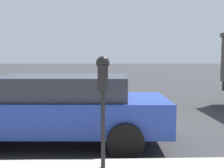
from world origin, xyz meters
TOP-DOWN VIEW (x-y plane):
  - ground_plane at (0.00, 0.00)m, footprint 220.00×220.00m
  - parking_meter at (-2.52, -0.33)m, footprint 0.21×0.19m
  - car_blue at (-0.85, 0.61)m, footprint 2.15×4.59m

SIDE VIEW (x-z plane):
  - ground_plane at x=0.00m, z-range 0.00..0.00m
  - car_blue at x=-0.85m, z-range 0.06..1.44m
  - parking_meter at x=-2.52m, z-range 0.59..2.18m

